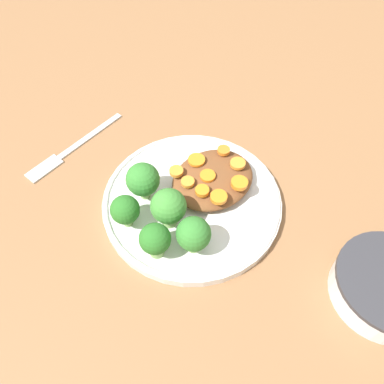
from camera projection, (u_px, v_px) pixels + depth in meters
name	position (u px, v px, depth m)	size (l,w,h in m)	color
ground_plane	(192.00, 204.00, 0.54)	(4.00, 4.00, 0.00)	#8C603D
plate	(192.00, 200.00, 0.53)	(0.25, 0.25, 0.02)	silver
stew_mound	(213.00, 179.00, 0.53)	(0.12, 0.10, 0.03)	brown
broccoli_floret_0	(143.00, 180.00, 0.50)	(0.05, 0.05, 0.06)	#7FA85B
broccoli_floret_1	(169.00, 207.00, 0.47)	(0.05, 0.05, 0.06)	#7FA85B
broccoli_floret_2	(125.00, 210.00, 0.48)	(0.04, 0.04, 0.05)	#759E51
broccoli_floret_3	(155.00, 240.00, 0.45)	(0.04, 0.04, 0.05)	#7FA85B
broccoli_floret_4	(194.00, 234.00, 0.45)	(0.04, 0.04, 0.06)	#759E51
carrot_slice_0	(238.00, 163.00, 0.53)	(0.02, 0.02, 0.00)	orange
carrot_slice_1	(224.00, 150.00, 0.54)	(0.02, 0.02, 0.01)	orange
carrot_slice_2	(197.00, 160.00, 0.53)	(0.02, 0.02, 0.00)	orange
carrot_slice_3	(219.00, 197.00, 0.49)	(0.02, 0.02, 0.01)	orange
carrot_slice_4	(174.00, 173.00, 0.52)	(0.02, 0.02, 0.01)	orange
carrot_slice_5	(210.00, 178.00, 0.51)	(0.02, 0.02, 0.00)	orange
carrot_slice_6	(239.00, 183.00, 0.51)	(0.02, 0.02, 0.01)	orange
carrot_slice_7	(186.00, 183.00, 0.51)	(0.02, 0.02, 0.01)	orange
carrot_slice_8	(202.00, 191.00, 0.50)	(0.02, 0.02, 0.01)	orange
fork	(68.00, 151.00, 0.59)	(0.19, 0.05, 0.01)	beige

